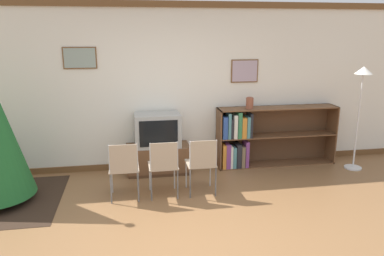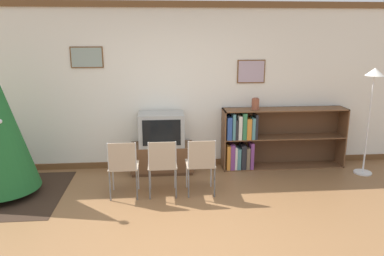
% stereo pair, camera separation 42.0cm
% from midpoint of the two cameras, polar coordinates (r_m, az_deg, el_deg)
% --- Properties ---
extents(ground_plane, '(24.00, 24.00, 0.00)m').
position_cam_midpoint_polar(ground_plane, '(4.36, -2.72, -16.43)').
color(ground_plane, brown).
extents(wall_back, '(8.95, 0.11, 2.70)m').
position_cam_midpoint_polar(wall_back, '(6.17, -5.63, 6.17)').
color(wall_back, silver).
rests_on(wall_back, ground_plane).
extents(tv_console, '(1.01, 0.47, 0.46)m').
position_cam_midpoint_polar(tv_console, '(6.13, -7.14, -4.73)').
color(tv_console, '#4C311E').
rests_on(tv_console, ground_plane).
extents(television, '(0.72, 0.46, 0.52)m').
position_cam_midpoint_polar(television, '(5.99, -7.29, -0.31)').
color(television, '#9E9E99').
rests_on(television, tv_console).
extents(folding_chair_left, '(0.40, 0.40, 0.82)m').
position_cam_midpoint_polar(folding_chair_left, '(5.16, -12.65, -5.90)').
color(folding_chair_left, tan).
rests_on(folding_chair_left, ground_plane).
extents(folding_chair_center, '(0.40, 0.40, 0.82)m').
position_cam_midpoint_polar(folding_chair_center, '(5.15, -6.70, -5.65)').
color(folding_chair_center, tan).
rests_on(folding_chair_center, ground_plane).
extents(folding_chair_right, '(0.40, 0.40, 0.82)m').
position_cam_midpoint_polar(folding_chair_right, '(5.21, -0.80, -5.34)').
color(folding_chair_right, tan).
rests_on(folding_chair_right, ground_plane).
extents(bookshelf, '(2.06, 0.36, 1.01)m').
position_cam_midpoint_polar(bookshelf, '(6.39, 7.62, -1.50)').
color(bookshelf, brown).
rests_on(bookshelf, ground_plane).
extents(vase, '(0.12, 0.12, 0.19)m').
position_cam_midpoint_polar(vase, '(6.18, 6.88, 3.83)').
color(vase, brown).
rests_on(vase, bookshelf).
extents(standing_lamp, '(0.28, 0.28, 1.71)m').
position_cam_midpoint_polar(standing_lamp, '(6.51, 22.76, 5.16)').
color(standing_lamp, silver).
rests_on(standing_lamp, ground_plane).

